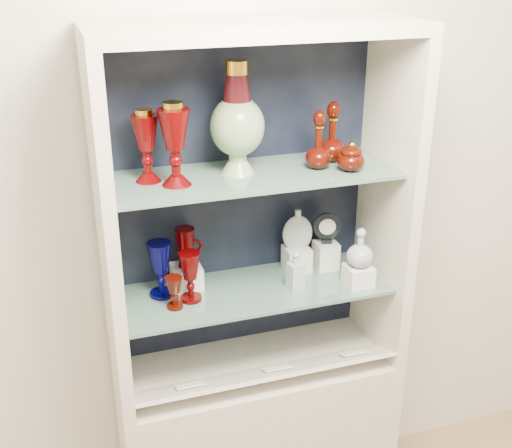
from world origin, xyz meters
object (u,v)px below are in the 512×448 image
object	(u,v)px
pedestal_lamp_left	(175,144)
ruby_pitcher	(185,248)
ruby_decanter_a	(319,136)
cameo_medallion	(327,228)
cobalt_goblet	(161,269)
ruby_goblet_tall	(190,277)
ruby_decanter_b	(333,130)
pedestal_lamp_right	(146,146)
lidded_bowl	(351,156)
enamel_urn	(237,118)
clear_round_decanter	(360,249)
flat_flask	(298,228)
clear_square_bottle	(296,270)
ruby_goblet_small	(174,293)

from	to	relation	value
pedestal_lamp_left	ruby_pitcher	bearing A→B (deg)	70.99
ruby_decanter_a	cameo_medallion	bearing A→B (deg)	45.91
cobalt_goblet	ruby_goblet_tall	world-z (taller)	cobalt_goblet
ruby_decanter_b	cobalt_goblet	size ratio (longest dim) A/B	1.10
pedestal_lamp_right	ruby_goblet_tall	distance (m)	0.46
pedestal_lamp_right	lidded_bowl	size ratio (longest dim) A/B	2.26
ruby_pitcher	cobalt_goblet	bearing A→B (deg)	-144.32
enamel_urn	ruby_decanter_a	world-z (taller)	enamel_urn
ruby_decanter_a	clear_round_decanter	world-z (taller)	ruby_decanter_a
pedestal_lamp_right	cobalt_goblet	distance (m)	0.44
ruby_pitcher	clear_round_decanter	xyz separation A→B (m)	(0.57, -0.17, -0.01)
pedestal_lamp_right	cameo_medallion	distance (m)	0.74
pedestal_lamp_right	flat_flask	world-z (taller)	pedestal_lamp_right
enamel_urn	clear_round_decanter	world-z (taller)	enamel_urn
clear_square_bottle	pedestal_lamp_right	bearing A→B (deg)	170.58
ruby_decanter_a	ruby_decanter_b	distance (m)	0.09
ruby_goblet_small	clear_square_bottle	bearing A→B (deg)	-0.40
lidded_bowl	clear_round_decanter	bearing A→B (deg)	-15.18
enamel_urn	ruby_goblet_tall	xyz separation A→B (m)	(-0.18, -0.03, -0.51)
ruby_decanter_a	ruby_goblet_small	xyz separation A→B (m)	(-0.50, -0.03, -0.47)
ruby_goblet_tall	clear_round_decanter	bearing A→B (deg)	-7.44
ruby_decanter_a	ruby_goblet_tall	xyz separation A→B (m)	(-0.44, 0.01, -0.44)
ruby_goblet_tall	clear_square_bottle	world-z (taller)	ruby_goblet_tall
enamel_urn	clear_square_bottle	world-z (taller)	enamel_urn
clear_square_bottle	flat_flask	distance (m)	0.17
clear_square_bottle	clear_round_decanter	bearing A→B (deg)	-10.11
enamel_urn	cameo_medallion	bearing A→B (deg)	7.93
ruby_pitcher	flat_flask	distance (m)	0.41
lidded_bowl	pedestal_lamp_left	bearing A→B (deg)	175.57
enamel_urn	flat_flask	distance (m)	0.50
ruby_decanter_a	flat_flask	xyz separation A→B (m)	(-0.02, 0.10, -0.36)
enamel_urn	pedestal_lamp_left	bearing A→B (deg)	-166.31
ruby_decanter_a	cameo_medallion	xyz separation A→B (m)	(0.09, 0.09, -0.37)
clear_square_bottle	cameo_medallion	bearing A→B (deg)	35.37
clear_square_bottle	clear_round_decanter	size ratio (longest dim) A/B	1.04
pedestal_lamp_left	clear_round_decanter	distance (m)	0.74
ruby_pitcher	clear_round_decanter	bearing A→B (deg)	0.36
pedestal_lamp_left	enamel_urn	world-z (taller)	enamel_urn
enamel_urn	ruby_goblet_small	bearing A→B (deg)	-164.59
pedestal_lamp_right	enamel_urn	size ratio (longest dim) A/B	0.64
clear_round_decanter	ruby_decanter_b	bearing A→B (deg)	118.02
cobalt_goblet	cameo_medallion	size ratio (longest dim) A/B	1.64
pedestal_lamp_left	ruby_decanter_b	bearing A→B (deg)	7.19
ruby_decanter_a	clear_square_bottle	distance (m)	0.46
pedestal_lamp_right	ruby_goblet_tall	world-z (taller)	pedestal_lamp_right
ruby_decanter_a	ruby_goblet_tall	world-z (taller)	ruby_decanter_a
clear_square_bottle	cameo_medallion	size ratio (longest dim) A/B	1.20
ruby_goblet_tall	ruby_goblet_small	distance (m)	0.08
ruby_decanter_a	ruby_goblet_tall	bearing A→B (deg)	179.05
enamel_urn	flat_flask	xyz separation A→B (m)	(0.24, 0.06, -0.43)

